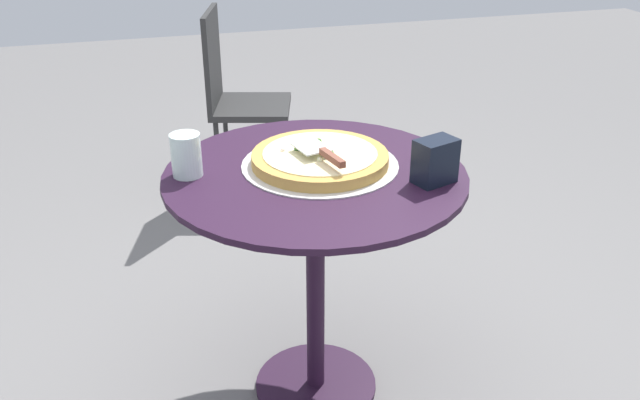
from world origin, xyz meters
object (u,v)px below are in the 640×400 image
patio_table (315,226)px  drinking_cup (186,155)px  napkin_dispenser (435,161)px  patio_chair_far (235,92)px  pizza_on_tray (320,159)px  pizza_server (323,152)px

patio_table → drinking_cup: bearing=-11.8°
drinking_cup → napkin_dispenser: napkin_dispenser is taller
patio_table → patio_chair_far: bearing=-90.5°
pizza_on_tray → patio_table: bearing=57.2°
patio_table → drinking_cup: drinking_cup is taller
pizza_on_tray → pizza_server: bearing=82.3°
drinking_cup → patio_chair_far: (-0.35, -1.41, -0.29)m
pizza_on_tray → napkin_dispenser: size_ratio=3.67×
patio_table → patio_chair_far: patio_chair_far is taller
pizza_server → drinking_cup: bearing=-13.9°
drinking_cup → pizza_server: bearing=166.1°
pizza_on_tray → patio_chair_far: size_ratio=0.48×
pizza_server → napkin_dispenser: napkin_dispenser is taller
drinking_cup → patio_chair_far: 1.48m
patio_table → napkin_dispenser: 0.39m
pizza_server → patio_table: bearing=-45.1°
pizza_on_tray → napkin_dispenser: bearing=144.2°
drinking_cup → napkin_dispenser: bearing=160.6°
pizza_on_tray → drinking_cup: bearing=-5.0°
patio_table → pizza_server: (-0.02, 0.02, 0.23)m
patio_chair_far → napkin_dispenser: bearing=99.4°
patio_chair_far → pizza_server: bearing=90.2°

